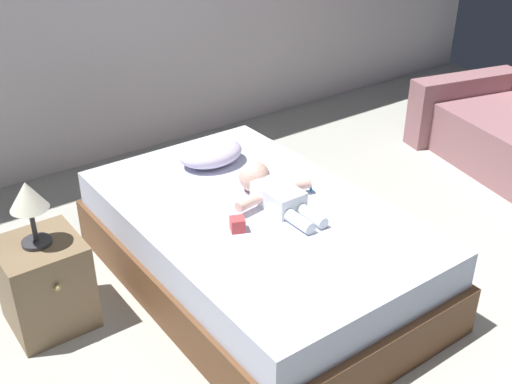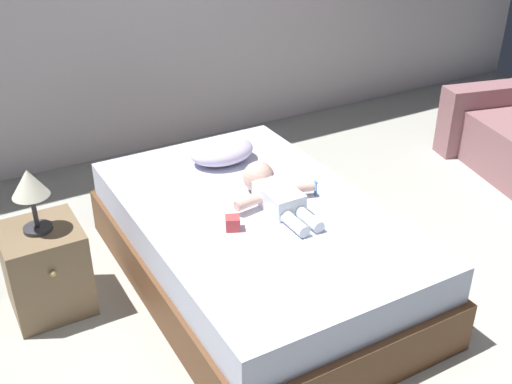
{
  "view_description": "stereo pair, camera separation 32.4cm",
  "coord_description": "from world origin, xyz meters",
  "px_view_note": "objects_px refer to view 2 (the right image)",
  "views": [
    {
      "loc": [
        -1.86,
        -1.32,
        2.15
      ],
      "look_at": [
        -0.18,
        0.97,
        0.58
      ],
      "focal_mm": 43.51,
      "sensor_mm": 36.0,
      "label": 1
    },
    {
      "loc": [
        -1.58,
        -1.5,
        2.15
      ],
      "look_at": [
        -0.18,
        0.97,
        0.58
      ],
      "focal_mm": 43.51,
      "sensor_mm": 36.0,
      "label": 2
    }
  ],
  "objects_px": {
    "bed": "(256,246)",
    "nightstand": "(46,269)",
    "pillow": "(221,151)",
    "toy_block": "(233,223)",
    "lamp": "(30,187)",
    "toothbrush": "(315,187)",
    "baby": "(273,192)"
  },
  "relations": [
    {
      "from": "baby",
      "to": "nightstand",
      "type": "xyz_separation_m",
      "value": [
        -1.17,
        0.33,
        -0.3
      ]
    },
    {
      "from": "lamp",
      "to": "toy_block",
      "type": "relative_size",
      "value": 3.63
    },
    {
      "from": "pillow",
      "to": "toy_block",
      "type": "relative_size",
      "value": 4.34
    },
    {
      "from": "bed",
      "to": "baby",
      "type": "distance_m",
      "value": 0.33
    },
    {
      "from": "bed",
      "to": "nightstand",
      "type": "relative_size",
      "value": 4.15
    },
    {
      "from": "bed",
      "to": "toy_block",
      "type": "xyz_separation_m",
      "value": [
        -0.2,
        -0.12,
        0.28
      ]
    },
    {
      "from": "lamp",
      "to": "bed",
      "type": "bearing_deg",
      "value": -18.19
    },
    {
      "from": "baby",
      "to": "toy_block",
      "type": "bearing_deg",
      "value": -156.98
    },
    {
      "from": "nightstand",
      "to": "toy_block",
      "type": "distance_m",
      "value": 1.01
    },
    {
      "from": "pillow",
      "to": "baby",
      "type": "height_order",
      "value": "baby"
    },
    {
      "from": "baby",
      "to": "toothbrush",
      "type": "relative_size",
      "value": 4.32
    },
    {
      "from": "toy_block",
      "to": "baby",
      "type": "bearing_deg",
      "value": 23.02
    },
    {
      "from": "baby",
      "to": "toothbrush",
      "type": "bearing_deg",
      "value": 2.99
    },
    {
      "from": "toothbrush",
      "to": "nightstand",
      "type": "height_order",
      "value": "toothbrush"
    },
    {
      "from": "bed",
      "to": "toy_block",
      "type": "bearing_deg",
      "value": -149.38
    },
    {
      "from": "pillow",
      "to": "nightstand",
      "type": "bearing_deg",
      "value": -167.89
    },
    {
      "from": "bed",
      "to": "toothbrush",
      "type": "distance_m",
      "value": 0.47
    },
    {
      "from": "lamp",
      "to": "toy_block",
      "type": "bearing_deg",
      "value": -28.66
    },
    {
      "from": "bed",
      "to": "baby",
      "type": "xyz_separation_m",
      "value": [
        0.11,
        0.01,
        0.31
      ]
    },
    {
      "from": "lamp",
      "to": "toy_block",
      "type": "distance_m",
      "value": 1.0
    },
    {
      "from": "bed",
      "to": "nightstand",
      "type": "xyz_separation_m",
      "value": [
        -1.06,
        0.35,
        0.01
      ]
    },
    {
      "from": "baby",
      "to": "lamp",
      "type": "distance_m",
      "value": 1.23
    },
    {
      "from": "bed",
      "to": "baby",
      "type": "relative_size",
      "value": 3.22
    },
    {
      "from": "baby",
      "to": "bed",
      "type": "bearing_deg",
      "value": -173.24
    },
    {
      "from": "bed",
      "to": "toy_block",
      "type": "height_order",
      "value": "toy_block"
    },
    {
      "from": "bed",
      "to": "baby",
      "type": "bearing_deg",
      "value": 6.76
    },
    {
      "from": "bed",
      "to": "lamp",
      "type": "bearing_deg",
      "value": 161.81
    },
    {
      "from": "nightstand",
      "to": "lamp",
      "type": "height_order",
      "value": "lamp"
    },
    {
      "from": "pillow",
      "to": "toothbrush",
      "type": "xyz_separation_m",
      "value": [
        0.3,
        -0.57,
        -0.06
      ]
    },
    {
      "from": "pillow",
      "to": "toothbrush",
      "type": "height_order",
      "value": "pillow"
    },
    {
      "from": "lamp",
      "to": "pillow",
      "type": "bearing_deg",
      "value": 12.11
    },
    {
      "from": "toothbrush",
      "to": "nightstand",
      "type": "relative_size",
      "value": 0.3
    }
  ]
}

